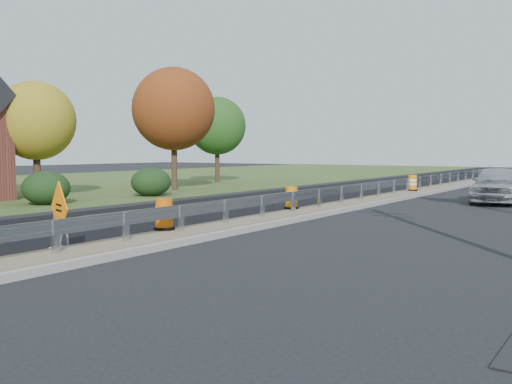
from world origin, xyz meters
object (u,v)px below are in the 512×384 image
Objects in this scene: caution_sign at (60,235)px; barrel_median_far at (412,183)px; barrel_median_mid at (291,198)px; barrel_median_near at (164,215)px; car_silver at (497,184)px.

caution_sign is 21.88m from barrel_median_far.
barrel_median_mid is at bearing -92.76° from barrel_median_far.
car_silver is at bearing 71.88° from barrel_median_near.
barrel_median_mid is at bearing -125.15° from car_silver.
caution_sign is 0.34× the size of car_silver.
caution_sign is 2.08× the size of barrel_median_mid.
barrel_median_mid is 10.92m from car_silver.
barrel_median_near is at bearing -91.75° from barrel_median_far.
barrel_median_near is (0.35, 3.14, 0.21)m from caution_sign.
car_silver reaches higher than barrel_median_far.
barrel_median_far is (0.92, 21.86, 0.20)m from caution_sign.
caution_sign reaches higher than barrel_median_near.
caution_sign is 1.97× the size of barrel_median_near.
barrel_median_mid is 0.16× the size of car_silver.
car_silver reaches higher than barrel_median_mid.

